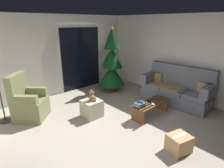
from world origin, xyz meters
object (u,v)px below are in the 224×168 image
object	(u,v)px
ottoman	(92,108)
remote_black	(150,102)
coffee_table	(151,107)
cardboard_box_taped_mid_floor	(179,143)
teddy_bear_chestnut	(92,96)
couch	(176,90)
armchair	(28,103)
book_stack	(140,104)
cell_phone	(140,102)
christmas_tree	(112,63)
remote_white	(153,104)
remote_graphite	(154,98)

from	to	relation	value
ottoman	remote_black	bearing A→B (deg)	-40.61
coffee_table	cardboard_box_taped_mid_floor	size ratio (longest dim) A/B	2.40
remote_black	teddy_bear_chestnut	bearing A→B (deg)	149.61
couch	armchair	xyz separation A→B (m)	(-3.50, 1.95, 0.00)
couch	book_stack	size ratio (longest dim) A/B	7.23
cell_phone	book_stack	bearing A→B (deg)	122.55
couch	coffee_table	xyz separation A→B (m)	(-1.20, 0.01, -0.15)
book_stack	christmas_tree	bearing A→B (deg)	65.69
christmas_tree	ottoman	bearing A→B (deg)	-147.51
remote_white	christmas_tree	xyz separation A→B (m)	(0.55, 2.09, 0.57)
cardboard_box_taped_mid_floor	christmas_tree	bearing A→B (deg)	68.95
remote_white	teddy_bear_chestnut	bearing A→B (deg)	-11.20
coffee_table	armchair	distance (m)	3.02
christmas_tree	armchair	xyz separation A→B (m)	(-2.80, -0.06, -0.55)
remote_graphite	remote_white	xyz separation A→B (m)	(-0.31, -0.18, 0.00)
book_stack	couch	bearing A→B (deg)	-1.64
remote_white	armchair	world-z (taller)	armchair
book_stack	armchair	distance (m)	2.70
remote_black	cardboard_box_taped_mid_floor	distance (m)	1.40
christmas_tree	ottoman	world-z (taller)	christmas_tree
couch	ottoman	world-z (taller)	couch
coffee_table	remote_black	size ratio (longest dim) A/B	7.05
couch	christmas_tree	xyz separation A→B (m)	(-0.70, 2.01, 0.55)
remote_black	teddy_bear_chestnut	xyz separation A→B (m)	(-1.09, 0.94, 0.17)
couch	ottoman	xyz separation A→B (m)	(-2.32, 0.98, -0.18)
remote_graphite	teddy_bear_chestnut	world-z (taller)	teddy_bear_chestnut
coffee_table	book_stack	xyz separation A→B (m)	(-0.39, 0.04, 0.17)
remote_white	remote_black	bearing A→B (deg)	-73.31
cell_phone	cardboard_box_taped_mid_floor	bearing A→B (deg)	-128.67
ottoman	coffee_table	bearing A→B (deg)	-41.15
remote_white	remote_black	distance (m)	0.13
cardboard_box_taped_mid_floor	ottoman	bearing A→B (deg)	100.52
coffee_table	cardboard_box_taped_mid_floor	world-z (taller)	coffee_table
armchair	cardboard_box_taped_mid_floor	bearing A→B (deg)	-63.08
book_stack	cardboard_box_taped_mid_floor	distance (m)	1.27
book_stack	cardboard_box_taped_mid_floor	size ratio (longest dim) A/B	0.60
remote_black	christmas_tree	bearing A→B (deg)	85.59
christmas_tree	remote_white	bearing A→B (deg)	-104.77
book_stack	ottoman	distance (m)	1.20
remote_graphite	cardboard_box_taped_mid_floor	bearing A→B (deg)	-160.89
coffee_table	remote_graphite	xyz separation A→B (m)	(0.25, 0.09, 0.13)
remote_white	ottoman	bearing A→B (deg)	-11.18
couch	cardboard_box_taped_mid_floor	size ratio (longest dim) A/B	4.32
teddy_bear_chestnut	remote_graphite	bearing A→B (deg)	-32.80
armchair	teddy_bear_chestnut	bearing A→B (deg)	-39.41
remote_graphite	book_stack	size ratio (longest dim) A/B	0.57
cell_phone	christmas_tree	distance (m)	2.21
teddy_bear_chestnut	couch	bearing A→B (deg)	-22.93
book_stack	ottoman	xyz separation A→B (m)	(-0.73, 0.94, -0.20)
remote_white	ottoman	distance (m)	1.51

